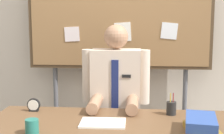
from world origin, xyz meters
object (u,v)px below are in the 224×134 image
at_px(bulletin_board, 119,6).
at_px(open_notebook, 103,123).
at_px(book_stack, 201,125).
at_px(person, 116,113).
at_px(desk_clock, 34,105).
at_px(coffee_mug, 32,127).
at_px(pen_holder, 171,108).

xyz_separation_m(bulletin_board, open_notebook, (-0.04, -0.99, -0.80)).
bearing_deg(open_notebook, book_stack, -11.03).
distance_m(person, desk_clock, 0.68).
relative_size(person, coffee_mug, 15.35).
height_order(book_stack, coffee_mug, book_stack).
bearing_deg(desk_clock, book_stack, -17.72).
height_order(open_notebook, coffee_mug, coffee_mug).
bearing_deg(bulletin_board, coffee_mug, -110.24).
relative_size(bulletin_board, book_stack, 6.51).
bearing_deg(person, pen_holder, -36.56).
distance_m(person, book_stack, 0.89).
relative_size(open_notebook, pen_holder, 1.85).
distance_m(open_notebook, desk_clock, 0.60).
xyz_separation_m(open_notebook, pen_holder, (0.47, 0.25, 0.04)).
bearing_deg(pen_holder, person, 143.44).
xyz_separation_m(bulletin_board, pen_holder, (0.42, -0.75, -0.75)).
distance_m(bulletin_board, book_stack, 1.46).
bearing_deg(bulletin_board, open_notebook, -92.59).
xyz_separation_m(person, pen_holder, (0.42, -0.31, 0.14)).
relative_size(person, book_stack, 4.12).
relative_size(person, open_notebook, 4.61).
xyz_separation_m(person, open_notebook, (-0.04, -0.56, 0.10)).
bearing_deg(open_notebook, bulletin_board, 87.41).
bearing_deg(pen_holder, bulletin_board, 119.42).
relative_size(person, desk_clock, 14.00).
bearing_deg(pen_holder, desk_clock, 179.75).
relative_size(bulletin_board, open_notebook, 7.29).
distance_m(desk_clock, pen_holder, 1.01).
relative_size(bulletin_board, coffee_mug, 24.27).
relative_size(book_stack, open_notebook, 1.12).
distance_m(bulletin_board, coffee_mug, 1.50).
height_order(person, coffee_mug, person).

